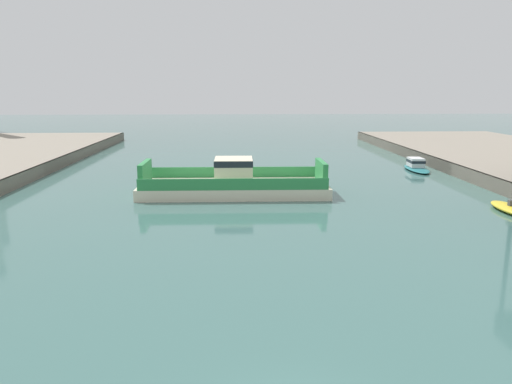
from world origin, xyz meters
name	(u,v)px	position (x,y,z in m)	size (l,w,h in m)	color
chain_ferry	(234,183)	(-1.82, 34.74, 1.10)	(18.62, 7.29, 3.61)	beige
moored_boat_near_left	(416,166)	(21.90, 48.52, 0.60)	(2.83, 7.42, 1.58)	#237075
moored_boat_near_right	(512,209)	(21.88, 26.13, 0.30)	(2.08, 5.97, 1.09)	yellow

